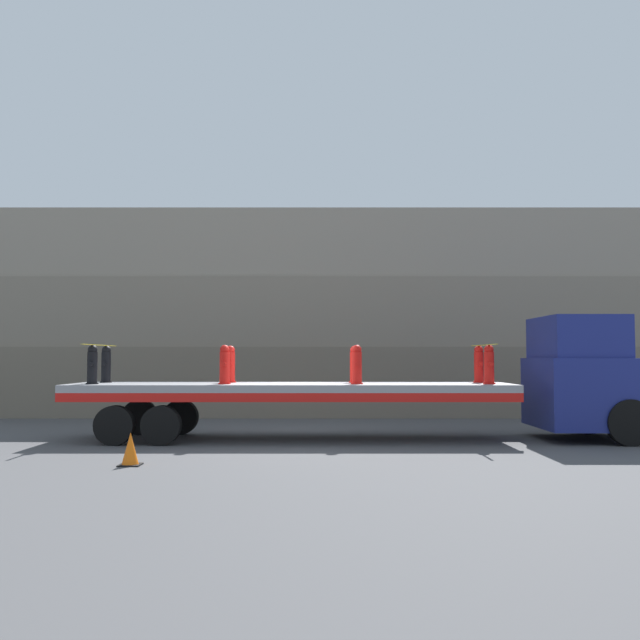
% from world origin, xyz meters
% --- Properties ---
extents(ground_plane, '(120.00, 120.00, 0.00)m').
position_xyz_m(ground_plane, '(0.00, 0.00, 0.00)').
color(ground_plane, '#474749').
extents(rock_cliff, '(60.00, 3.30, 6.88)m').
position_xyz_m(rock_cliff, '(0.00, 7.48, 3.44)').
color(rock_cliff, '#706656').
rests_on(rock_cliff, ground_plane).
extents(truck_cab, '(2.48, 2.74, 2.92)m').
position_xyz_m(truck_cab, '(7.13, 0.00, 1.44)').
color(truck_cab, navy).
rests_on(truck_cab, ground_plane).
extents(flatbed_trailer, '(10.40, 2.52, 1.33)m').
position_xyz_m(flatbed_trailer, '(-0.56, 0.00, 1.10)').
color(flatbed_trailer, gray).
rests_on(flatbed_trailer, ground_plane).
extents(fire_hydrant_black_near_0, '(0.29, 0.44, 0.91)m').
position_xyz_m(fire_hydrant_black_near_0, '(-4.60, -0.53, 1.78)').
color(fire_hydrant_black_near_0, black).
rests_on(fire_hydrant_black_near_0, flatbed_trailer).
extents(fire_hydrant_black_far_0, '(0.29, 0.44, 0.91)m').
position_xyz_m(fire_hydrant_black_far_0, '(-4.60, 0.53, 1.78)').
color(fire_hydrant_black_far_0, black).
rests_on(fire_hydrant_black_far_0, flatbed_trailer).
extents(fire_hydrant_red_near_1, '(0.29, 0.44, 0.91)m').
position_xyz_m(fire_hydrant_red_near_1, '(-1.53, -0.53, 1.78)').
color(fire_hydrant_red_near_1, red).
rests_on(fire_hydrant_red_near_1, flatbed_trailer).
extents(fire_hydrant_red_far_1, '(0.29, 0.44, 0.91)m').
position_xyz_m(fire_hydrant_red_far_1, '(-1.53, 0.53, 1.78)').
color(fire_hydrant_red_far_1, red).
rests_on(fire_hydrant_red_far_1, flatbed_trailer).
extents(fire_hydrant_red_near_2, '(0.29, 0.44, 0.91)m').
position_xyz_m(fire_hydrant_red_near_2, '(1.53, -0.53, 1.78)').
color(fire_hydrant_red_near_2, red).
rests_on(fire_hydrant_red_near_2, flatbed_trailer).
extents(fire_hydrant_red_far_2, '(0.29, 0.44, 0.91)m').
position_xyz_m(fire_hydrant_red_far_2, '(1.53, 0.53, 1.78)').
color(fire_hydrant_red_far_2, red).
rests_on(fire_hydrant_red_far_2, flatbed_trailer).
extents(fire_hydrant_red_near_3, '(0.29, 0.44, 0.91)m').
position_xyz_m(fire_hydrant_red_near_3, '(4.60, -0.53, 1.78)').
color(fire_hydrant_red_near_3, red).
rests_on(fire_hydrant_red_near_3, flatbed_trailer).
extents(fire_hydrant_red_far_3, '(0.29, 0.44, 0.91)m').
position_xyz_m(fire_hydrant_red_far_3, '(4.60, 0.53, 1.78)').
color(fire_hydrant_red_far_3, red).
rests_on(fire_hydrant_red_far_3, flatbed_trailer).
extents(cargo_strap_rear, '(0.05, 2.61, 0.01)m').
position_xyz_m(cargo_strap_rear, '(-4.60, 0.00, 2.25)').
color(cargo_strap_rear, yellow).
rests_on(cargo_strap_rear, fire_hydrant_black_near_0).
extents(cargo_strap_middle, '(0.05, 2.61, 0.01)m').
position_xyz_m(cargo_strap_middle, '(4.60, 0.00, 2.25)').
color(cargo_strap_middle, yellow).
rests_on(cargo_strap_middle, fire_hydrant_red_near_3).
extents(traffic_cone, '(0.39, 0.39, 0.59)m').
position_xyz_m(traffic_cone, '(-2.75, -4.08, 0.29)').
color(traffic_cone, black).
rests_on(traffic_cone, ground_plane).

